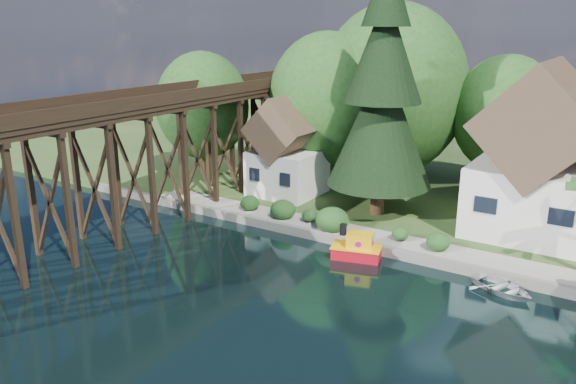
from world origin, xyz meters
name	(u,v)px	position (x,y,z in m)	size (l,w,h in m)	color
ground	(317,309)	(0.00, 0.00, 0.00)	(140.00, 140.00, 0.00)	black
bank	(488,165)	(0.00, 34.00, 0.25)	(140.00, 52.00, 0.50)	#29471C
seawall	(447,265)	(4.00, 8.00, 0.31)	(60.00, 0.40, 0.62)	slate
promenade	(489,261)	(6.00, 9.30, 0.53)	(50.00, 2.60, 0.06)	gray
trestle_bridge	(154,148)	(-16.00, 5.17, 5.35)	(4.12, 44.18, 9.30)	black
house_left	(539,162)	(7.00, 16.00, 5.14)	(7.64, 8.64, 11.02)	white
shed	(288,153)	(-11.00, 14.50, 3.83)	(5.09, 5.40, 7.85)	white
bg_trees	(469,110)	(1.00, 21.25, 7.29)	(49.90, 13.30, 10.57)	#382314
shrubs	(326,217)	(-4.60, 9.26, 1.23)	(15.76, 2.47, 1.70)	#1B4117
conifer	(383,93)	(-2.91, 13.76, 9.07)	(7.23, 7.23, 17.79)	#382314
tugboat	(357,248)	(-1.07, 6.74, 0.64)	(3.26, 2.33, 2.13)	#AD0B18
boat_white_a	(502,286)	(7.30, 6.84, 0.35)	(2.45, 3.42, 0.71)	silver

